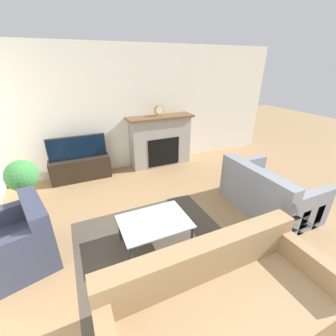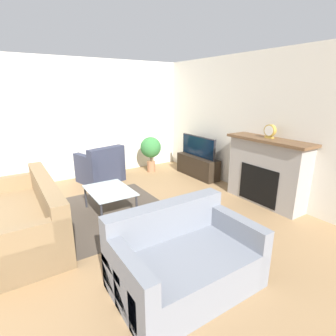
% 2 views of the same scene
% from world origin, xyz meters
% --- Properties ---
extents(wall_back, '(8.02, 0.06, 2.70)m').
position_xyz_m(wall_back, '(0.00, 4.86, 1.35)').
color(wall_back, silver).
rests_on(wall_back, ground_plane).
extents(wall_left, '(0.06, 7.83, 2.70)m').
position_xyz_m(wall_left, '(-2.54, 2.41, 1.35)').
color(wall_left, silver).
rests_on(wall_left, ground_plane).
extents(area_rug, '(2.11, 1.87, 0.00)m').
position_xyz_m(area_rug, '(-0.33, 2.10, 0.00)').
color(area_rug, '#4C4238').
rests_on(area_rug, ground_plane).
extents(fireplace, '(1.56, 0.47, 1.20)m').
position_xyz_m(fireplace, '(0.82, 4.62, 0.63)').
color(fireplace, '#9E9993').
rests_on(fireplace, ground_plane).
extents(tv_stand, '(1.22, 0.36, 0.49)m').
position_xyz_m(tv_stand, '(-1.06, 4.57, 0.24)').
color(tv_stand, '#2D2319').
rests_on(tv_stand, ground_plane).
extents(tv, '(1.14, 0.06, 0.49)m').
position_xyz_m(tv, '(-1.06, 4.56, 0.73)').
color(tv, '#232328').
rests_on(tv, tv_stand).
extents(couch_sectional, '(2.10, 0.93, 0.82)m').
position_xyz_m(couch_sectional, '(-0.19, 0.79, 0.29)').
color(couch_sectional, '#8C704C').
rests_on(couch_sectional, ground_plane).
extents(couch_loveseat, '(0.96, 1.47, 0.82)m').
position_xyz_m(couch_loveseat, '(1.74, 2.09, 0.29)').
color(couch_loveseat, gray).
rests_on(couch_loveseat, ground_plane).
extents(armchair_by_window, '(0.95, 1.02, 0.82)m').
position_xyz_m(armchair_by_window, '(-1.95, 2.49, 0.30)').
color(armchair_by_window, '#33384C').
rests_on(armchair_by_window, ground_plane).
extents(coffee_table, '(0.91, 0.67, 0.41)m').
position_xyz_m(coffee_table, '(-0.33, 2.07, 0.37)').
color(coffee_table, '#333338').
rests_on(coffee_table, ground_plane).
extents(potted_plant, '(0.52, 0.52, 0.89)m').
position_xyz_m(potted_plant, '(-1.99, 3.80, 0.59)').
color(potted_plant, '#AD704C').
rests_on(potted_plant, ground_plane).
extents(mantel_clock, '(0.21, 0.07, 0.24)m').
position_xyz_m(mantel_clock, '(0.80, 4.62, 1.33)').
color(mantel_clock, '#B79338').
rests_on(mantel_clock, fireplace).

